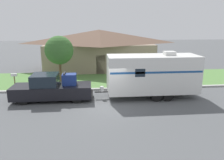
# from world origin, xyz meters

# --- Properties ---
(ground_plane) EXTENTS (120.00, 120.00, 0.00)m
(ground_plane) POSITION_xyz_m (0.00, 0.00, 0.00)
(ground_plane) COLOR #515456
(curb_strip) EXTENTS (80.00, 0.30, 0.14)m
(curb_strip) POSITION_xyz_m (0.00, 3.75, 0.07)
(curb_strip) COLOR #ADADA8
(curb_strip) RESTS_ON ground_plane
(lawn_strip) EXTENTS (80.00, 7.00, 0.03)m
(lawn_strip) POSITION_xyz_m (0.00, 7.40, 0.01)
(lawn_strip) COLOR #568442
(lawn_strip) RESTS_ON ground_plane
(house_across_street) EXTENTS (13.55, 7.19, 4.73)m
(house_across_street) POSITION_xyz_m (-0.08, 12.91, 2.45)
(house_across_street) COLOR gray
(house_across_street) RESTS_ON ground_plane
(pickup_truck) EXTENTS (5.75, 1.96, 2.04)m
(pickup_truck) POSITION_xyz_m (-3.98, 1.57, 0.87)
(pickup_truck) COLOR black
(pickup_truck) RESTS_ON ground_plane
(travel_trailer) EXTENTS (7.67, 2.38, 3.46)m
(travel_trailer) POSITION_xyz_m (3.44, 1.57, 1.81)
(travel_trailer) COLOR black
(travel_trailer) RESTS_ON ground_plane
(mailbox) EXTENTS (0.48, 0.20, 1.36)m
(mailbox) POSITION_xyz_m (-7.59, 4.64, 1.04)
(mailbox) COLOR brown
(mailbox) RESTS_ON ground_plane
(tree_in_yard) EXTENTS (2.66, 2.66, 4.36)m
(tree_in_yard) POSITION_xyz_m (-4.05, 6.83, 3.02)
(tree_in_yard) COLOR brown
(tree_in_yard) RESTS_ON ground_plane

